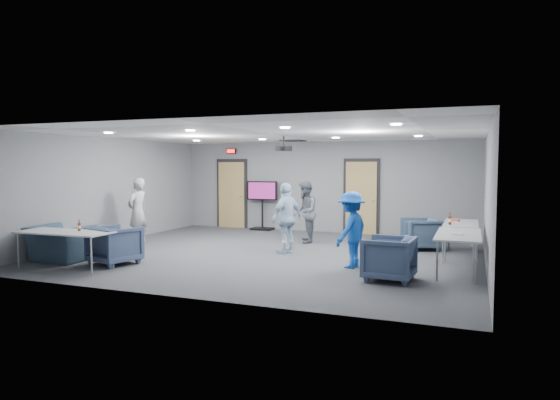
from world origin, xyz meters
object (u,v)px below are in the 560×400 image
(person_d, at_px, (351,230))
(table_right_a, at_px, (461,225))
(chair_front_b, at_px, (61,243))
(table_right_b, at_px, (458,236))
(tv_stand, at_px, (262,202))
(chair_right_c, at_px, (389,258))
(table_front_left, at_px, (65,234))
(bottle_front, at_px, (79,227))
(person_c, at_px, (287,218))
(person_b, at_px, (305,212))
(bottle_right, at_px, (450,220))
(projector, at_px, (284,148))
(chair_front_a, at_px, (115,245))
(person_a, at_px, (138,211))
(chair_right_a, at_px, (421,234))

(person_d, height_order, table_right_a, person_d)
(chair_front_b, relative_size, table_right_b, 0.60)
(tv_stand, bearing_deg, chair_right_c, -49.07)
(person_d, bearing_deg, table_right_b, 112.41)
(table_right_a, bearing_deg, table_front_left, 121.31)
(person_d, distance_m, tv_stand, 6.03)
(table_right_a, xyz_separation_m, bottle_front, (-6.87, -4.16, 0.13))
(person_c, bearing_deg, person_d, 80.43)
(person_b, bearing_deg, chair_right_c, 20.50)
(bottle_right, xyz_separation_m, projector, (-3.79, -0.07, 1.58))
(table_right_b, distance_m, bottle_front, 7.23)
(table_front_left, bearing_deg, tv_stand, 77.21)
(chair_right_c, bearing_deg, tv_stand, -135.36)
(chair_front_a, relative_size, table_right_a, 0.50)
(person_c, relative_size, chair_front_b, 1.42)
(table_front_left, xyz_separation_m, bottle_front, (0.21, 0.15, 0.13))
(chair_right_c, bearing_deg, table_right_a, 163.77)
(bottle_right, bearing_deg, tv_stand, 152.61)
(chair_right_c, bearing_deg, person_a, -100.75)
(chair_right_a, bearing_deg, chair_right_c, -25.82)
(person_b, relative_size, person_c, 0.99)
(table_right_b, distance_m, tv_stand, 7.28)
(chair_front_b, relative_size, table_front_left, 0.60)
(chair_front_b, bearing_deg, chair_front_a, -175.05)
(table_front_left, relative_size, tv_stand, 1.26)
(chair_front_b, xyz_separation_m, bottle_front, (0.94, -0.45, 0.44))
(chair_right_a, height_order, tv_stand, tv_stand)
(person_d, height_order, bottle_right, person_d)
(person_c, relative_size, person_d, 1.08)
(chair_right_a, bearing_deg, bottle_right, 12.73)
(person_a, bearing_deg, table_right_a, 104.19)
(person_a, height_order, person_b, person_a)
(chair_right_a, distance_m, table_right_a, 1.07)
(person_a, height_order, table_right_a, person_a)
(person_d, bearing_deg, table_front_left, -53.02)
(person_c, xyz_separation_m, table_right_a, (3.69, 1.17, -0.12))
(bottle_front, bearing_deg, table_front_left, -145.39)
(person_a, distance_m, chair_front_a, 2.55)
(chair_right_c, bearing_deg, chair_front_b, -80.56)
(table_right_b, xyz_separation_m, table_front_left, (-7.08, -2.41, -0.00))
(table_right_b, bearing_deg, bottle_front, 108.21)
(projector, bearing_deg, chair_right_c, -26.67)
(chair_front_a, height_order, chair_front_b, chair_front_a)
(person_a, relative_size, chair_right_c, 1.98)
(chair_right_a, height_order, bottle_right, bottle_right)
(chair_right_c, xyz_separation_m, table_right_b, (1.10, 1.13, 0.30))
(person_a, relative_size, person_b, 1.06)
(person_b, xyz_separation_m, table_right_a, (3.80, -0.47, -0.11))
(person_a, relative_size, table_front_left, 0.88)
(chair_front_a, distance_m, chair_front_b, 1.31)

